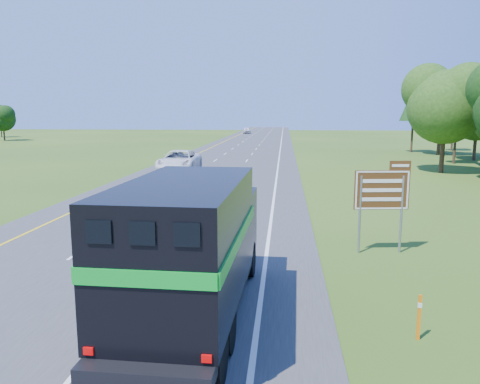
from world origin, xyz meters
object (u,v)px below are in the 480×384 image
Objects in this scene: far_car at (247,130)px; exit_sign at (383,194)px; white_suv at (179,161)px; horse_truck at (192,245)px.

exit_sign reaches higher than far_car.
exit_sign is (13.54, -24.47, 1.32)m from white_suv.
exit_sign is at bearing -61.88° from white_suv.
far_car is 1.32× the size of exit_sign.
far_car is at bearing 89.53° from white_suv.
horse_truck is 1.80× the size of far_car.
white_suv is at bearing 111.73° from exit_sign.
exit_sign is at bearing 49.05° from horse_truck.
exit_sign is (14.07, -109.39, 1.50)m from far_car.
white_suv is at bearing -91.55° from far_car.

